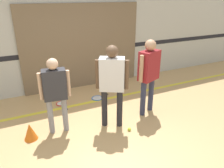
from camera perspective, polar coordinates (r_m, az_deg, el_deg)
ground_plane at (r=4.27m, az=-2.00°, el=-12.48°), size 16.00×16.00×0.00m
wall_back at (r=5.87m, az=-11.98°, el=13.68°), size 16.00×0.07×3.20m
wall_panel at (r=6.01m, az=-7.62°, el=9.54°), size 3.25×0.05×2.24m
floor_stripe at (r=5.31m, az=-7.61°, el=-5.10°), size 14.40×0.10×0.01m
person_instructor at (r=4.02m, az=-0.00°, el=1.46°), size 0.55×0.44×1.62m
person_student_left at (r=4.00m, az=-14.68°, el=-1.12°), size 0.55×0.27×1.45m
person_student_right at (r=4.58m, az=9.60°, el=3.79°), size 0.58×0.40×1.62m
racket_spare_on_floor at (r=5.38m, az=-12.93°, el=-5.08°), size 0.29×0.51×0.03m
racket_second_spare at (r=5.54m, az=-3.72°, el=-3.64°), size 0.53×0.36×0.03m
tennis_ball_near_instructor at (r=4.31m, az=4.53°, el=-11.68°), size 0.07×0.07×0.07m
tennis_ball_by_spare_racket at (r=5.22m, az=-12.80°, el=-5.67°), size 0.07×0.07×0.07m
training_cone at (r=4.27m, az=-20.60°, el=-11.57°), size 0.24×0.24×0.32m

